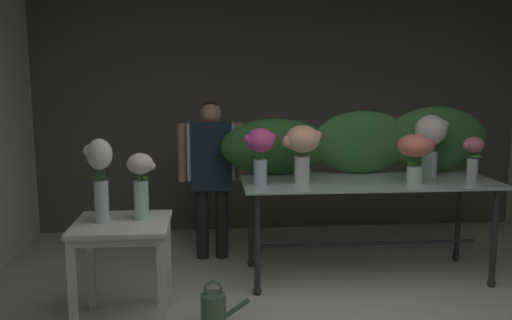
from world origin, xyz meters
The scene contains 14 objects.
ground_plane centered at (0.00, 1.74, 0.00)m, with size 7.66×7.66×0.00m, color beige.
wall_back centered at (0.00, 3.48, 1.42)m, with size 5.59×0.12×2.83m, color #5B564C.
display_table_glass centered at (0.54, 1.81, 0.74)m, with size 2.18×0.86×0.87m.
side_table_white centered at (-1.43, 1.01, 0.65)m, with size 0.65×0.64×0.76m.
florist centered at (-0.81, 2.42, 0.93)m, with size 0.63×0.24×1.51m.
foliage_backdrop centered at (0.56, 2.12, 1.15)m, with size 2.46×0.26×0.61m.
vase_coral_dahlias centered at (0.87, 1.61, 1.15)m, with size 0.31×0.30×0.42m.
vase_rosy_hydrangea centered at (1.45, 1.79, 1.09)m, with size 0.20×0.17×0.37m.
vase_fuchsia_lilies centered at (-0.41, 1.67, 1.17)m, with size 0.26×0.23×0.47m.
vase_peach_tulips centered at (-0.06, 1.71, 1.18)m, with size 0.33×0.29×0.49m.
vase_ivory_roses centered at (1.12, 1.90, 1.22)m, with size 0.30×0.27×0.55m.
vase_white_roses_tall centered at (-1.57, 1.01, 1.11)m, with size 0.19×0.17×0.58m.
vase_cream_lisianthus_tall centered at (-1.30, 1.08, 1.04)m, with size 0.20×0.18×0.47m.
watering_can centered at (-0.80, 0.94, 0.13)m, with size 0.35×0.18×0.34m.
Camera 1 is at (-0.82, -2.71, 1.77)m, focal length 38.30 mm.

